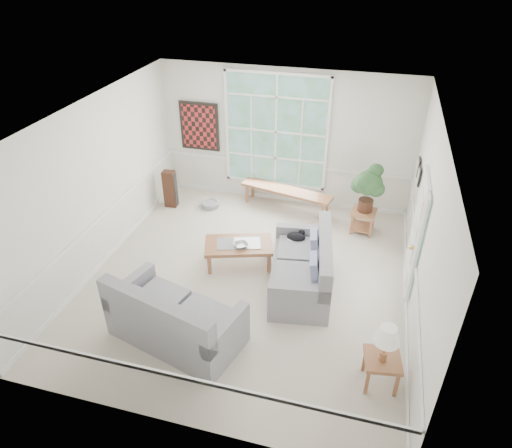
{
  "coord_description": "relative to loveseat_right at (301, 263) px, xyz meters",
  "views": [
    {
      "loc": [
        1.8,
        -6.12,
        5.21
      ],
      "look_at": [
        0.1,
        0.2,
        1.05
      ],
      "focal_mm": 32.0,
      "sensor_mm": 36.0,
      "label": 1
    }
  ],
  "objects": [
    {
      "name": "wall_frame_far",
      "position": [
        1.78,
        2.12,
        1.04
      ],
      "size": [
        0.04,
        0.26,
        0.32
      ],
      "primitive_type": "cube",
      "color": "black",
      "rests_on": "wall_right"
    },
    {
      "name": "loveseat_right",
      "position": [
        0.0,
        0.0,
        0.0
      ],
      "size": [
        1.24,
        2.0,
        1.01
      ],
      "primitive_type": "cube",
      "rotation": [
        0.0,
        0.0,
        0.15
      ],
      "color": "gray",
      "rests_on": "floor"
    },
    {
      "name": "entry_door",
      "position": [
        1.78,
        0.57,
        0.54
      ],
      "size": [
        0.08,
        0.9,
        2.1
      ],
      "primitive_type": "cube",
      "color": "white",
      "rests_on": "floor"
    },
    {
      "name": "window_back",
      "position": [
        -1.13,
        2.93,
        1.14
      ],
      "size": [
        2.3,
        0.08,
        2.4
      ],
      "primitive_type": "cube",
      "color": "white",
      "rests_on": "wall_back"
    },
    {
      "name": "floor_speaker",
      "position": [
        -3.32,
        2.03,
        -0.08
      ],
      "size": [
        0.28,
        0.23,
        0.85
      ],
      "primitive_type": "cube",
      "rotation": [
        0.0,
        0.0,
        0.07
      ],
      "color": "#381D12",
      "rests_on": "floor"
    },
    {
      "name": "wall_left",
      "position": [
        -3.68,
        -0.03,
        0.99
      ],
      "size": [
        0.02,
        6.0,
        3.0
      ],
      "primitive_type": "cube",
      "color": "silver",
      "rests_on": "ground"
    },
    {
      "name": "cat",
      "position": [
        -0.21,
        0.64,
        0.09
      ],
      "size": [
        0.41,
        0.37,
        0.16
      ],
      "primitive_type": "ellipsoid",
      "rotation": [
        0.0,
        0.0,
        0.47
      ],
      "color": "black",
      "rests_on": "loveseat_right"
    },
    {
      "name": "wall_frame_near",
      "position": [
        1.78,
        1.72,
        1.04
      ],
      "size": [
        0.04,
        0.26,
        0.32
      ],
      "primitive_type": "cube",
      "color": "black",
      "rests_on": "wall_right"
    },
    {
      "name": "loveseat_front",
      "position": [
        -1.57,
        -1.65,
        0.02
      ],
      "size": [
        2.15,
        1.5,
        1.06
      ],
      "primitive_type": "cube",
      "rotation": [
        0.0,
        0.0,
        -0.27
      ],
      "color": "gray",
      "rests_on": "floor"
    },
    {
      "name": "wall_back",
      "position": [
        -0.93,
        2.97,
        0.99
      ],
      "size": [
        5.5,
        0.02,
        3.0
      ],
      "primitive_type": "cube",
      "color": "silver",
      "rests_on": "ground"
    },
    {
      "name": "ceiling",
      "position": [
        -0.93,
        -0.03,
        2.49
      ],
      "size": [
        5.5,
        6.0,
        0.02
      ],
      "primitive_type": "cube",
      "color": "white",
      "rests_on": "ground"
    },
    {
      "name": "wall_right",
      "position": [
        1.82,
        -0.03,
        0.99
      ],
      "size": [
        0.02,
        6.0,
        3.0
      ],
      "primitive_type": "cube",
      "color": "silver",
      "rests_on": "ground"
    },
    {
      "name": "wall_front",
      "position": [
        -0.93,
        -3.03,
        0.99
      ],
      "size": [
        5.5,
        0.02,
        3.0
      ],
      "primitive_type": "cube",
      "color": "silver",
      "rests_on": "ground"
    },
    {
      "name": "end_table",
      "position": [
        0.92,
        2.08,
        -0.27
      ],
      "size": [
        0.53,
        0.53,
        0.48
      ],
      "primitive_type": "cube",
      "rotation": [
        0.0,
        0.0,
        -0.11
      ],
      "color": "brown",
      "rests_on": "floor"
    },
    {
      "name": "window_bench",
      "position": [
        -0.79,
        2.57,
        -0.27
      ],
      "size": [
        2.1,
        0.85,
        0.48
      ],
      "primitive_type": "cube",
      "rotation": [
        0.0,
        0.0,
        -0.22
      ],
      "color": "brown",
      "rests_on": "floor"
    },
    {
      "name": "side_table",
      "position": [
        1.42,
        -1.72,
        -0.26
      ],
      "size": [
        0.54,
        0.54,
        0.48
      ],
      "primitive_type": "cube",
      "rotation": [
        0.0,
        0.0,
        0.15
      ],
      "color": "brown",
      "rests_on": "floor"
    },
    {
      "name": "door_sidelight",
      "position": [
        1.78,
        -0.06,
        0.64
      ],
      "size": [
        0.08,
        0.26,
        1.9
      ],
      "primitive_type": "cube",
      "color": "white",
      "rests_on": "wall_right"
    },
    {
      "name": "pet_bed",
      "position": [
        -2.46,
        2.22,
        -0.44
      ],
      "size": [
        0.5,
        0.5,
        0.12
      ],
      "primitive_type": "cylinder",
      "rotation": [
        0.0,
        0.0,
        -0.21
      ],
      "color": "gray",
      "rests_on": "floor"
    },
    {
      "name": "floor",
      "position": [
        -0.93,
        -0.03,
        -0.51
      ],
      "size": [
        5.5,
        6.0,
        0.01
      ],
      "primitive_type": "cube",
      "color": "#BFB4A3",
      "rests_on": "ground"
    },
    {
      "name": "coffee_table",
      "position": [
        -1.2,
        0.34,
        -0.28
      ],
      "size": [
        1.38,
        1.02,
        0.46
      ],
      "primitive_type": "cube",
      "rotation": [
        0.0,
        0.0,
        0.31
      ],
      "color": "brown",
      "rests_on": "floor"
    },
    {
      "name": "wall_art",
      "position": [
        -2.88,
        2.92,
        1.09
      ],
      "size": [
        0.9,
        0.06,
        1.1
      ],
      "primitive_type": "cube",
      "color": "maroon",
      "rests_on": "wall_back"
    },
    {
      "name": "pewter_bowl",
      "position": [
        -1.14,
        0.27,
        -0.01
      ],
      "size": [
        0.43,
        0.43,
        0.07
      ],
      "primitive_type": "imported",
      "rotation": [
        0.0,
        0.0,
        0.69
      ],
      "color": "#9D9DA2",
      "rests_on": "coffee_table"
    },
    {
      "name": "table_lamp",
      "position": [
        1.41,
        -1.75,
        0.27
      ],
      "size": [
        0.44,
        0.44,
        0.59
      ],
      "primitive_type": null,
      "rotation": [
        0.0,
        0.0,
        0.35
      ],
      "color": "white",
      "rests_on": "side_table"
    },
    {
      "name": "houseplant",
      "position": [
        0.93,
        2.1,
        0.48
      ],
      "size": [
        0.73,
        0.73,
        1.02
      ],
      "primitive_type": null,
      "rotation": [
        0.0,
        0.0,
        0.27
      ],
      "color": "#2B502A",
      "rests_on": "end_table"
    }
  ]
}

